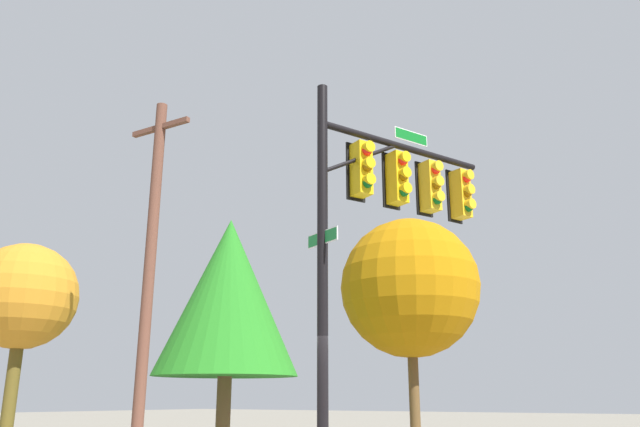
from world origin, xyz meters
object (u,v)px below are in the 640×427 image
signal_pole_assembly (392,203)px  tree_near (228,296)px  tree_mid (410,288)px  utility_pole (150,266)px  tree_far (24,297)px

signal_pole_assembly → tree_near: size_ratio=1.05×
tree_mid → tree_near: bearing=141.9°
signal_pole_assembly → utility_pole: (-1.42, 5.48, -0.93)m
signal_pole_assembly → tree_mid: (9.01, 3.93, -0.10)m
tree_near → tree_far: (-4.99, 3.08, -0.43)m
signal_pole_assembly → utility_pole: utility_pole is taller
tree_near → utility_pole: bearing=-155.9°
utility_pole → tree_near: 5.90m
utility_pole → tree_mid: 10.57m
utility_pole → tree_near: (5.39, 2.41, 0.23)m
utility_pole → tree_far: (0.39, 5.49, -0.20)m
signal_pole_assembly → tree_mid: size_ratio=0.97×
signal_pole_assembly → tree_near: 8.85m
tree_mid → utility_pole: bearing=171.6°
tree_mid → tree_far: size_ratio=1.35×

